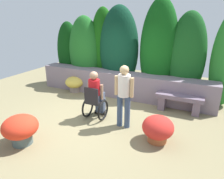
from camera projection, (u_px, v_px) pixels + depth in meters
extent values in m
plane|color=#827855|center=(94.00, 118.00, 5.56)|extent=(11.30, 11.30, 0.00)
cube|color=gray|center=(121.00, 84.00, 6.99)|extent=(6.16, 0.58, 0.85)
ellipsoid|color=#0C3B0F|center=(69.00, 53.00, 8.29)|extent=(1.02, 0.71, 2.48)
ellipsoid|color=#206A23|center=(85.00, 52.00, 7.84)|extent=(1.31, 0.92, 2.70)
ellipsoid|color=#165711|center=(103.00, 49.00, 7.67)|extent=(1.02, 0.72, 2.99)
ellipsoid|color=#0E3A24|center=(119.00, 50.00, 7.24)|extent=(1.44, 1.01, 3.04)
ellipsoid|color=#115115|center=(158.00, 50.00, 6.65)|extent=(1.24, 0.87, 3.23)
ellipsoid|color=#16511C|center=(186.00, 58.00, 6.38)|extent=(1.17, 0.82, 2.82)
cube|color=slate|center=(162.00, 102.00, 6.11)|extent=(0.20, 0.37, 0.40)
cube|color=slate|center=(196.00, 108.00, 5.72)|extent=(0.20, 0.37, 0.40)
cube|color=slate|center=(180.00, 97.00, 5.83)|extent=(1.33, 0.43, 0.12)
cube|color=black|center=(95.00, 101.00, 5.40)|extent=(0.40, 0.40, 0.06)
cube|color=black|center=(91.00, 95.00, 5.17)|extent=(0.40, 0.04, 0.40)
cube|color=black|center=(101.00, 110.00, 5.81)|extent=(0.28, 0.12, 0.03)
torus|color=black|center=(88.00, 107.00, 5.57)|extent=(0.05, 0.56, 0.56)
torus|color=black|center=(103.00, 110.00, 5.38)|extent=(0.05, 0.56, 0.56)
cylinder|color=black|center=(96.00, 112.00, 5.83)|extent=(0.03, 0.10, 0.10)
cylinder|color=black|center=(104.00, 114.00, 5.71)|extent=(0.03, 0.10, 0.10)
cube|color=#445069|center=(97.00, 96.00, 5.45)|extent=(0.30, 0.40, 0.16)
cube|color=#445069|center=(100.00, 105.00, 5.74)|extent=(0.26, 0.14, 0.43)
cylinder|color=red|center=(94.00, 89.00, 5.27)|extent=(0.30, 0.30, 0.50)
cylinder|color=#A67C60|center=(89.00, 90.00, 5.42)|extent=(0.08, 0.08, 0.40)
cylinder|color=#A67C60|center=(102.00, 92.00, 5.27)|extent=(0.08, 0.08, 0.40)
sphere|color=#A67C60|center=(94.00, 76.00, 5.14)|extent=(0.22, 0.22, 0.22)
cylinder|color=#394B6C|center=(120.00, 111.00, 5.05)|extent=(0.14, 0.14, 0.83)
cylinder|color=#394B6C|center=(127.00, 112.00, 4.97)|extent=(0.14, 0.14, 0.83)
cylinder|color=silver|center=(124.00, 85.00, 4.78)|extent=(0.30, 0.30, 0.53)
cylinder|color=tan|center=(116.00, 85.00, 4.87)|extent=(0.09, 0.09, 0.48)
cylinder|color=tan|center=(132.00, 88.00, 4.71)|extent=(0.09, 0.09, 0.48)
sphere|color=tan|center=(124.00, 70.00, 4.66)|extent=(0.22, 0.22, 0.22)
cylinder|color=#4A5A5A|center=(22.00, 138.00, 4.41)|extent=(0.43, 0.43, 0.28)
ellipsoid|color=#267E32|center=(21.00, 130.00, 4.34)|extent=(0.47, 0.47, 0.17)
ellipsoid|color=red|center=(20.00, 127.00, 4.32)|extent=(0.76, 0.76, 0.50)
cylinder|color=gray|center=(75.00, 88.00, 7.51)|extent=(0.39, 0.39, 0.26)
ellipsoid|color=#13580D|center=(75.00, 84.00, 7.45)|extent=(0.43, 0.43, 0.15)
ellipsoid|color=gold|center=(75.00, 82.00, 7.42)|extent=(0.68, 0.68, 0.41)
cylinder|color=#A1512D|center=(157.00, 137.00, 4.51)|extent=(0.43, 0.43, 0.21)
ellipsoid|color=#2C5917|center=(158.00, 130.00, 4.45)|extent=(0.47, 0.47, 0.18)
ellipsoid|color=red|center=(158.00, 127.00, 4.42)|extent=(0.69, 0.69, 0.51)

